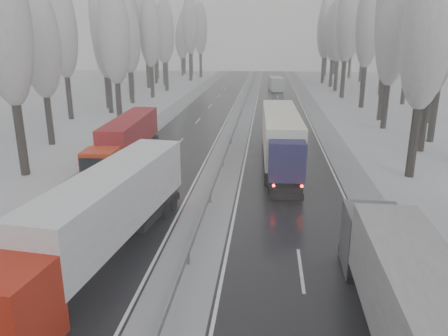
% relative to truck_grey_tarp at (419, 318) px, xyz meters
% --- Properties ---
extents(carriageway_right, '(7.50, 200.00, 0.03)m').
position_rel_truck_grey_tarp_xyz_m(carriageway_right, '(-2.95, 24.48, -2.28)').
color(carriageway_right, black).
rests_on(carriageway_right, ground).
extents(carriageway_left, '(7.50, 200.00, 0.03)m').
position_rel_truck_grey_tarp_xyz_m(carriageway_left, '(-13.45, 24.48, -2.28)').
color(carriageway_left, black).
rests_on(carriageway_left, ground).
extents(median_slush, '(3.00, 200.00, 0.04)m').
position_rel_truck_grey_tarp_xyz_m(median_slush, '(-8.20, 24.48, -2.27)').
color(median_slush, gray).
rests_on(median_slush, ground).
extents(shoulder_right, '(2.40, 200.00, 0.04)m').
position_rel_truck_grey_tarp_xyz_m(shoulder_right, '(2.00, 24.48, -2.27)').
color(shoulder_right, gray).
rests_on(shoulder_right, ground).
extents(shoulder_left, '(2.40, 200.00, 0.04)m').
position_rel_truck_grey_tarp_xyz_m(shoulder_left, '(-18.40, 24.48, -2.27)').
color(shoulder_left, gray).
rests_on(shoulder_left, ground).
extents(median_guardrail, '(0.12, 200.00, 0.76)m').
position_rel_truck_grey_tarp_xyz_m(median_guardrail, '(-8.20, 24.47, -1.69)').
color(median_guardrail, slate).
rests_on(median_guardrail, ground).
extents(tree_18, '(3.60, 3.60, 16.58)m').
position_rel_truck_grey_tarp_xyz_m(tree_18, '(6.31, 21.51, 8.41)').
color(tree_18, black).
rests_on(tree_18, ground).
extents(tree_20, '(3.60, 3.60, 15.71)m').
position_rel_truck_grey_tarp_xyz_m(tree_20, '(9.70, 29.65, 7.85)').
color(tree_20, black).
rests_on(tree_20, ground).
extents(tree_21, '(3.60, 3.60, 18.62)m').
position_rel_truck_grey_tarp_xyz_m(tree_21, '(11.93, 33.65, 9.71)').
color(tree_21, black).
rests_on(tree_21, ground).
extents(tree_22, '(3.60, 3.60, 15.86)m').
position_rel_truck_grey_tarp_xyz_m(tree_22, '(8.82, 40.08, 7.95)').
color(tree_22, black).
rests_on(tree_22, ground).
extents(tree_23, '(3.60, 3.60, 13.55)m').
position_rel_truck_grey_tarp_xyz_m(tree_23, '(15.11, 44.08, 6.47)').
color(tree_23, black).
rests_on(tree_23, ground).
extents(tree_24, '(3.60, 3.60, 20.49)m').
position_rel_truck_grey_tarp_xyz_m(tree_24, '(9.70, 45.50, 10.90)').
color(tree_24, black).
rests_on(tree_24, ground).
extents(tree_25, '(3.60, 3.60, 19.44)m').
position_rel_truck_grey_tarp_xyz_m(tree_25, '(16.62, 49.50, 10.23)').
color(tree_25, black).
rests_on(tree_25, ground).
extents(tree_26, '(3.60, 3.60, 18.78)m').
position_rel_truck_grey_tarp_xyz_m(tree_26, '(9.37, 55.75, 9.81)').
color(tree_26, black).
rests_on(tree_26, ground).
extents(tree_27, '(3.60, 3.60, 17.62)m').
position_rel_truck_grey_tarp_xyz_m(tree_27, '(16.52, 59.75, 9.07)').
color(tree_27, black).
rests_on(tree_27, ground).
extents(tree_28, '(3.60, 3.60, 19.62)m').
position_rel_truck_grey_tarp_xyz_m(tree_28, '(8.14, 66.43, 10.35)').
color(tree_28, black).
rests_on(tree_28, ground).
extents(tree_29, '(3.60, 3.60, 18.11)m').
position_rel_truck_grey_tarp_xyz_m(tree_29, '(15.51, 70.43, 9.38)').
color(tree_29, black).
rests_on(tree_29, ground).
extents(tree_30, '(3.60, 3.60, 17.86)m').
position_rel_truck_grey_tarp_xyz_m(tree_30, '(8.37, 76.18, 9.23)').
color(tree_30, black).
rests_on(tree_30, ground).
extents(tree_31, '(3.60, 3.60, 18.58)m').
position_rel_truck_grey_tarp_xyz_m(tree_31, '(14.28, 80.18, 9.68)').
color(tree_31, black).
rests_on(tree_31, ground).
extents(tree_32, '(3.60, 3.60, 17.33)m').
position_rel_truck_grey_tarp_xyz_m(tree_32, '(8.43, 83.69, 8.89)').
color(tree_32, black).
rests_on(tree_32, ground).
extents(tree_33, '(3.60, 3.60, 14.33)m').
position_rel_truck_grey_tarp_xyz_m(tree_33, '(11.57, 87.69, 6.97)').
color(tree_33, black).
rests_on(tree_33, ground).
extents(tree_34, '(3.60, 3.60, 17.63)m').
position_rel_truck_grey_tarp_xyz_m(tree_34, '(7.53, 90.80, 9.08)').
color(tree_34, black).
rests_on(tree_34, ground).
extents(tree_35, '(3.60, 3.60, 18.25)m').
position_rel_truck_grey_tarp_xyz_m(tree_35, '(16.75, 94.80, 9.47)').
color(tree_35, black).
rests_on(tree_35, ground).
extents(tree_36, '(3.60, 3.60, 20.23)m').
position_rel_truck_grey_tarp_xyz_m(tree_36, '(8.84, 100.64, 10.73)').
color(tree_36, black).
rests_on(tree_36, ground).
extents(tree_37, '(3.60, 3.60, 16.37)m').
position_rel_truck_grey_tarp_xyz_m(tree_37, '(15.82, 104.64, 8.27)').
color(tree_37, black).
rests_on(tree_37, ground).
extents(tree_38, '(3.60, 3.60, 17.97)m').
position_rel_truck_grey_tarp_xyz_m(tree_38, '(10.53, 111.21, 9.30)').
color(tree_38, black).
rests_on(tree_38, ground).
extents(tree_39, '(3.60, 3.60, 16.19)m').
position_rel_truck_grey_tarp_xyz_m(tree_39, '(13.35, 115.21, 8.16)').
color(tree_39, black).
rests_on(tree_39, ground).
extents(tree_58, '(3.60, 3.60, 17.21)m').
position_rel_truck_grey_tarp_xyz_m(tree_58, '(-23.32, 19.05, 8.81)').
color(tree_58, black).
rests_on(tree_58, ground).
extents(tree_60, '(3.60, 3.60, 14.84)m').
position_rel_truck_grey_tarp_xyz_m(tree_60, '(-25.95, 28.68, 7.30)').
color(tree_60, black).
rests_on(tree_60, ground).
extents(tree_61, '(3.60, 3.60, 13.95)m').
position_rel_truck_grey_tarp_xyz_m(tree_61, '(-31.72, 32.68, 6.73)').
color(tree_61, black).
rests_on(tree_61, ground).
extents(tree_62, '(3.60, 3.60, 16.04)m').
position_rel_truck_grey_tarp_xyz_m(tree_62, '(-22.14, 38.21, 8.06)').
color(tree_62, black).
rests_on(tree_62, ground).
extents(tree_63, '(3.60, 3.60, 16.88)m').
position_rel_truck_grey_tarp_xyz_m(tree_63, '(-30.05, 42.21, 8.60)').
color(tree_63, black).
rests_on(tree_63, ground).
extents(tree_64, '(3.60, 3.60, 15.42)m').
position_rel_truck_grey_tarp_xyz_m(tree_64, '(-26.46, 47.20, 7.67)').
color(tree_64, black).
rests_on(tree_64, ground).
extents(tree_65, '(3.60, 3.60, 19.48)m').
position_rel_truck_grey_tarp_xyz_m(tree_65, '(-28.25, 51.20, 10.25)').
color(tree_65, black).
rests_on(tree_65, ground).
extents(tree_66, '(3.60, 3.60, 15.23)m').
position_rel_truck_grey_tarp_xyz_m(tree_66, '(-26.35, 56.83, 7.54)').
color(tree_66, black).
rests_on(tree_66, ground).
extents(tree_67, '(3.60, 3.60, 17.09)m').
position_rel_truck_grey_tarp_xyz_m(tree_67, '(-27.74, 60.83, 8.74)').
color(tree_67, black).
rests_on(tree_67, ground).
extents(tree_68, '(3.60, 3.60, 16.65)m').
position_rel_truck_grey_tarp_xyz_m(tree_68, '(-24.78, 63.59, 8.45)').
color(tree_68, black).
rests_on(tree_68, ground).
extents(tree_69, '(3.60, 3.60, 19.35)m').
position_rel_truck_grey_tarp_xyz_m(tree_69, '(-29.62, 67.59, 10.17)').
color(tree_69, black).
rests_on(tree_69, ground).
extents(tree_70, '(3.60, 3.60, 17.09)m').
position_rel_truck_grey_tarp_xyz_m(tree_70, '(-24.52, 73.67, 8.74)').
color(tree_70, black).
rests_on(tree_70, ground).
extents(tree_71, '(3.60, 3.60, 19.61)m').
position_rel_truck_grey_tarp_xyz_m(tree_71, '(-29.28, 77.67, 10.33)').
color(tree_71, black).
rests_on(tree_71, ground).
extents(tree_72, '(3.60, 3.60, 15.11)m').
position_rel_truck_grey_tarp_xyz_m(tree_72, '(-27.13, 83.02, 7.47)').
color(tree_72, black).
rests_on(tree_72, ground).
extents(tree_73, '(3.60, 3.60, 17.22)m').
position_rel_truck_grey_tarp_xyz_m(tree_73, '(-30.01, 87.02, 8.82)').
color(tree_73, black).
rests_on(tree_73, ground).
extents(tree_74, '(3.60, 3.60, 19.68)m').
position_rel_truck_grey_tarp_xyz_m(tree_74, '(-23.27, 93.81, 10.38)').
color(tree_74, black).
rests_on(tree_74, ground).
extents(tree_75, '(3.60, 3.60, 18.60)m').
position_rel_truck_grey_tarp_xyz_m(tree_75, '(-32.40, 97.81, 9.70)').
color(tree_75, black).
rests_on(tree_75, ground).
extents(tree_76, '(3.60, 3.60, 18.55)m').
position_rel_truck_grey_tarp_xyz_m(tree_76, '(-22.25, 103.20, 9.66)').
color(tree_76, black).
rests_on(tree_76, ground).
extents(tree_77, '(3.60, 3.60, 14.32)m').
position_rel_truck_grey_tarp_xyz_m(tree_77, '(-27.86, 107.20, 6.97)').
color(tree_77, black).
rests_on(tree_77, ground).
extents(tree_78, '(3.60, 3.60, 19.55)m').
position_rel_truck_grey_tarp_xyz_m(tree_78, '(-25.76, 109.79, 10.30)').
color(tree_78, black).
rests_on(tree_78, ground).
extents(tree_79, '(3.60, 3.60, 17.07)m').
position_rel_truck_grey_tarp_xyz_m(tree_79, '(-28.53, 113.79, 8.72)').
color(tree_79, black).
rests_on(tree_79, ground).
extents(truck_grey_tarp, '(2.72, 15.37, 3.93)m').
position_rel_truck_grey_tarp_xyz_m(truck_grey_tarp, '(0.00, 0.00, 0.00)').
color(truck_grey_tarp, '#46464B').
rests_on(truck_grey_tarp, ground).
extents(truck_blue_box, '(2.86, 14.92, 3.81)m').
position_rel_truck_grey_tarp_xyz_m(truck_blue_box, '(-3.55, 22.44, -0.07)').
color(truck_blue_box, '#1F1E4B').
rests_on(truck_blue_box, ground).
extents(truck_cream_box, '(3.19, 17.32, 4.42)m').
position_rel_truck_grey_tarp_xyz_m(truck_cream_box, '(-3.58, 24.93, 0.29)').
color(truck_cream_box, '#A69E93').
rests_on(truck_cream_box, ground).
extents(box_truck_distant, '(2.94, 7.46, 2.72)m').
position_rel_truck_grey_tarp_xyz_m(box_truck_distant, '(-3.19, 75.20, -0.91)').
color(box_truck_distant, '#A8ABAF').
rests_on(box_truck_distant, ground).
extents(truck_red_white, '(4.42, 16.34, 4.16)m').
position_rel_truck_grey_tarp_xyz_m(truck_red_white, '(-12.20, 6.63, 0.13)').
color(truck_red_white, '#9F1908').
rests_on(truck_red_white, ground).
extents(truck_red_red, '(2.79, 14.39, 3.67)m').
position_rel_truck_grey_tarp_xyz_m(truck_red_red, '(-16.40, 23.18, -0.15)').
color(truck_red_red, '#BB280A').
rests_on(truck_red_red, ground).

